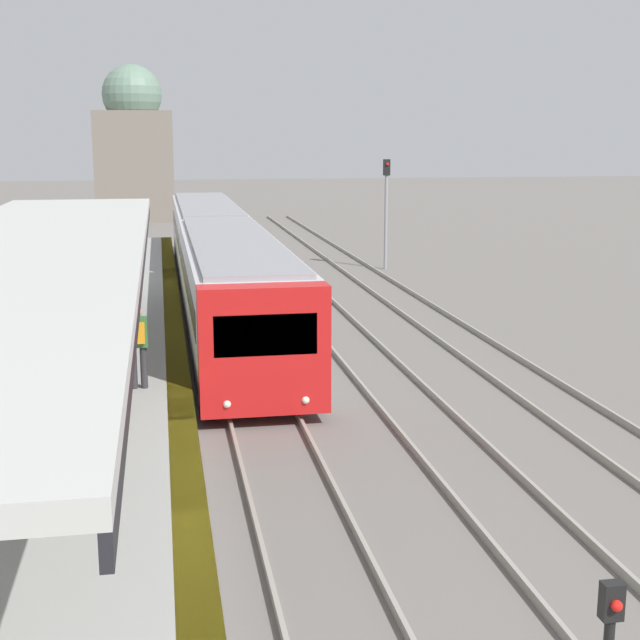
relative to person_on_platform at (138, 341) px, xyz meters
name	(u,v)px	position (x,y,z in m)	size (l,w,h in m)	color
platform_canopy	(31,251)	(-1.73, -1.33, 1.98)	(4.00, 23.39, 3.09)	beige
person_on_platform	(138,341)	(0.00, 0.00, 0.00)	(0.40, 0.40, 1.66)	#2D2D33
train_near	(218,255)	(2.50, 14.14, -0.17)	(2.67, 29.13, 3.01)	red
signal_mast_far	(386,200)	(10.37, 20.80, 1.21)	(0.28, 0.29, 4.84)	gray
distant_domed_building	(134,149)	(-1.11, 47.25, 3.12)	(5.32, 5.32, 10.71)	slate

